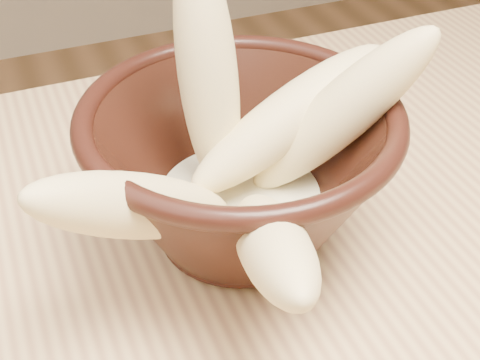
% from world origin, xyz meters
% --- Properties ---
extents(bowl, '(0.23, 0.23, 0.12)m').
position_xyz_m(bowl, '(-0.02, 0.10, 0.82)').
color(bowl, black).
rests_on(bowl, table).
extents(milk_puddle, '(0.13, 0.13, 0.02)m').
position_xyz_m(milk_puddle, '(-0.02, 0.10, 0.79)').
color(milk_puddle, beige).
rests_on(milk_puddle, bowl).
extents(banana_upright, '(0.05, 0.08, 0.19)m').
position_xyz_m(banana_upright, '(-0.03, 0.13, 0.88)').
color(banana_upright, '#EAD58A').
rests_on(banana_upright, bowl).
extents(banana_left, '(0.17, 0.10, 0.13)m').
position_xyz_m(banana_left, '(-0.10, 0.06, 0.84)').
color(banana_left, '#EAD58A').
rests_on(banana_left, bowl).
extents(banana_right, '(0.15, 0.10, 0.16)m').
position_xyz_m(banana_right, '(0.05, 0.08, 0.86)').
color(banana_right, '#EAD58A').
rests_on(banana_right, bowl).
extents(banana_across, '(0.18, 0.07, 0.10)m').
position_xyz_m(banana_across, '(0.02, 0.11, 0.85)').
color(banana_across, '#EAD58A').
rests_on(banana_across, bowl).
extents(banana_front, '(0.09, 0.19, 0.12)m').
position_xyz_m(banana_front, '(-0.04, 0.00, 0.84)').
color(banana_front, '#EAD58A').
rests_on(banana_front, bowl).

